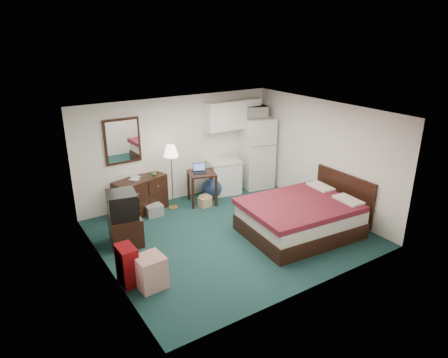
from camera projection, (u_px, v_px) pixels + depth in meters
floor at (230, 233)px, 8.20m from camera, size 5.00×4.50×0.01m
ceiling at (231, 112)px, 7.32m from camera, size 5.00×4.50×0.01m
walls at (230, 176)px, 7.76m from camera, size 5.01×4.51×2.50m
mirror at (122, 141)px, 8.68m from camera, size 0.80×0.06×1.00m
upper_cabinets at (233, 115)px, 9.88m from camera, size 1.50×0.35×0.70m
headboard at (344, 195)px, 8.66m from camera, size 0.06×1.56×1.00m
dresser at (141, 195)px, 9.05m from camera, size 1.30×0.88×0.81m
floor_lamp at (172, 177)px, 9.11m from camera, size 0.42×0.42×1.52m
desk at (202, 188)px, 9.51m from camera, size 0.77×0.77×0.78m
exercise_ball at (212, 188)px, 9.85m from camera, size 0.58×0.58×0.50m
kitchen_counter at (224, 177)px, 10.11m from camera, size 0.85×0.70×0.83m
fridge at (256, 152)px, 10.41m from camera, size 0.87×0.87×1.84m
bed at (300, 218)px, 8.08m from camera, size 2.29×1.85×0.69m
tv_stand at (126, 230)px, 7.72m from camera, size 0.66×0.71×0.57m
suitcase at (127, 265)px, 6.47m from camera, size 0.27×0.42×0.68m
retail_box at (150, 272)px, 6.42m from camera, size 0.47×0.47×0.55m
file_bin at (154, 210)px, 8.94m from camera, size 0.37×0.29×0.26m
cardboard_box_a at (205, 202)px, 9.41m from camera, size 0.29×0.25×0.23m
cardboard_box_b at (206, 200)px, 9.47m from camera, size 0.24×0.27×0.25m
laptop at (200, 169)px, 9.32m from camera, size 0.37×0.34×0.20m
crt_tv at (122, 205)px, 7.53m from camera, size 0.64×0.67×0.50m
microwave at (256, 110)px, 10.02m from camera, size 0.58×0.41×0.36m
book_a at (132, 176)px, 8.71m from camera, size 0.14×0.10×0.22m
book_b at (133, 174)px, 8.87m from camera, size 0.15×0.08×0.21m
mug at (154, 173)px, 9.06m from camera, size 0.14×0.13×0.11m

